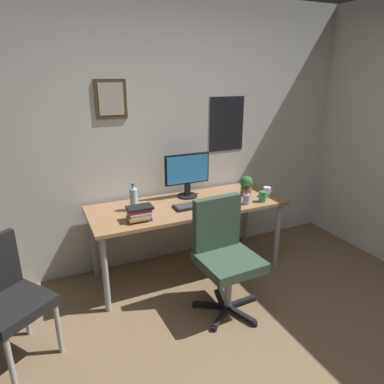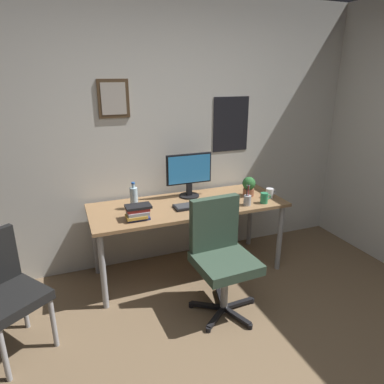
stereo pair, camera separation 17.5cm
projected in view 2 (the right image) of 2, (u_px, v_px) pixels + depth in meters
name	position (u px, v px, depth m)	size (l,w,h in m)	color
wall_back	(159.00, 136.00, 3.40)	(4.40, 0.10, 2.60)	silver
desk	(188.00, 211.00, 3.28)	(1.84, 0.70, 0.72)	#936D47
office_chair	(221.00, 251.00, 2.79)	(0.56, 0.57, 0.95)	#334738
side_chair	(2.00, 288.00, 2.35)	(0.59, 0.59, 0.88)	black
monitor	(189.00, 173.00, 3.38)	(0.46, 0.20, 0.43)	black
keyboard	(197.00, 205.00, 3.19)	(0.43, 0.15, 0.03)	black
computer_mouse	(227.00, 201.00, 3.28)	(0.06, 0.11, 0.04)	black
water_bottle	(134.00, 198.00, 3.11)	(0.07, 0.07, 0.25)	silver
coffee_mug_near	(270.00, 193.00, 3.40)	(0.11, 0.07, 0.10)	white
coffee_mug_far	(264.00, 198.00, 3.26)	(0.11, 0.07, 0.10)	#2D8C59
potted_plant	(249.00, 186.00, 3.44)	(0.13, 0.13, 0.20)	brown
pen_cup	(247.00, 200.00, 3.21)	(0.07, 0.07, 0.20)	#9EA0A5
book_stack_left	(138.00, 212.00, 2.90)	(0.22, 0.15, 0.12)	navy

